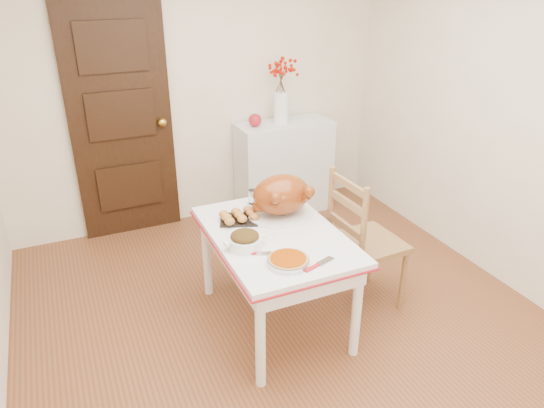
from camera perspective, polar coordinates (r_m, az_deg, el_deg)
name	(u,v)px	position (r m, az deg, el deg)	size (l,w,h in m)	color
floor	(296,336)	(3.47, 2.75, -14.69)	(3.50, 4.00, 0.00)	brown
wall_back	(198,88)	(4.62, -8.36, 12.93)	(3.50, 0.00, 2.50)	#EFE3CA
wall_right	(527,123)	(3.92, 26.97, 8.17)	(0.00, 4.00, 2.50)	#EFE3CA
door_back	(121,122)	(4.51, -16.71, 8.94)	(0.85, 0.06, 2.06)	black
sideboard	(284,167)	(4.91, 1.36, 4.16)	(0.90, 0.40, 0.90)	silver
kitchen_table	(275,278)	(3.38, 0.35, -8.42)	(0.80, 1.16, 0.69)	white
chair_oak	(367,240)	(3.56, 10.75, -4.02)	(0.45, 0.45, 1.02)	#A27140
berry_vase	(281,90)	(4.67, 1.04, 12.75)	(0.32, 0.32, 0.61)	white
apple	(255,120)	(4.63, -1.95, 9.48)	(0.12, 0.12, 0.12)	#A61922
turkey_platter	(281,197)	(3.35, 1.06, 0.83)	(0.46, 0.37, 0.29)	maroon
pumpkin_pie	(288,260)	(2.87, 1.85, -6.34)	(0.24, 0.24, 0.05)	#8D3400
stuffing_dish	(245,240)	(3.02, -3.09, -4.08)	(0.26, 0.20, 0.10)	#412D0D
rolls_tray	(239,216)	(3.34, -3.77, -1.39)	(0.25, 0.19, 0.07)	#C67B2D
pie_server	(319,264)	(2.88, 5.37, -6.78)	(0.22, 0.06, 0.01)	silver
carving_knife	(263,253)	(2.97, -1.07, -5.59)	(0.25, 0.06, 0.01)	silver
drinking_glass	(253,197)	(3.57, -2.21, 0.82)	(0.06, 0.06, 0.11)	white
shaker_pair	(291,193)	(3.64, 2.13, 1.22)	(0.09, 0.04, 0.09)	white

